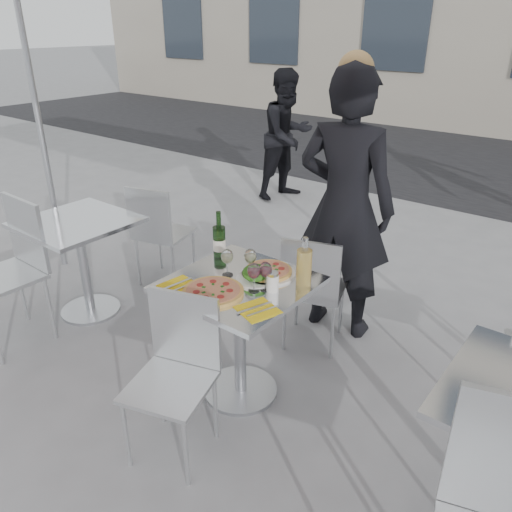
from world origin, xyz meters
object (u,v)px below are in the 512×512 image
Objects in this scene: side_table_left at (81,247)px; pizza_far at (269,272)px; napkin_left at (179,286)px; wine_bottle at (219,241)px; sugar_shaker at (273,282)px; salad_plate at (256,274)px; main_table at (239,315)px; wineglass_white_b at (250,257)px; side_chair_lfar at (158,228)px; woman_diner at (345,207)px; chair_far at (313,284)px; napkin_right at (258,310)px; carafe at (304,268)px; chair_near at (177,363)px; side_chair_lnear at (14,260)px; wineglass_white_a at (227,257)px; wineglass_red_a at (254,272)px; wineglass_red_b at (266,271)px; pizza_near at (213,291)px; pedestrian_a at (287,135)px.

side_table_left is 2.49× the size of pizza_far.
wine_bottle is at bearing 106.54° from napkin_left.
salad_plate is at bearing 164.38° from sugar_shaker.
wineglass_white_b reaches higher than main_table.
woman_diner reaches higher than side_chair_lfar.
main_table is 0.90× the size of chair_far.
napkin_right is at bearing 91.32° from woman_diner.
wine_bottle is at bearing 168.24° from napkin_right.
woman_diner is at bearing 67.06° from wine_bottle.
woman_diner is 0.88m from carafe.
side_chair_lnear reaches higher than chair_near.
side_chair_lnear is 1.58m from wineglass_white_a.
wineglass_red_a is (1.70, 0.43, 0.28)m from side_chair_lnear.
side_chair_lfar is 2.89× the size of pizza_far.
wineglass_white_b reaches higher than side_chair_lfar.
main_table is at bearing -13.44° from wineglass_white_a.
wineglass_red_a is (0.05, -0.20, 0.09)m from pizza_far.
wineglass_red_b is (1.66, 0.03, 0.32)m from side_table_left.
pizza_near is (-0.03, -0.18, 0.22)m from main_table.
carafe is at bearing 99.97° from napkin_right.
wineglass_red_b reaches higher than chair_far.
wineglass_white_b is (-0.20, 0.07, 0.06)m from sugar_shaker.
wineglass_white_a is at bearing -162.86° from salad_plate.
carafe reaches higher than chair_near.
wine_bottle reaches higher than napkin_left.
side_chair_lfar is 2.95× the size of wine_bottle.
pedestrian_a is 3.65m from wineglass_white_b.
side_table_left is 1.50m from pizza_near.
wineglass_red_b is at bearing 87.43° from woman_diner.
salad_plate is 1.40× the size of wineglass_red_b.
pizza_near is at bearing 133.57° from side_chair_lfar.
pedestrian_a is at bearing 123.12° from pizza_far.
main_table is 4.76× the size of wineglass_red_b.
chair_far is 3.62× the size of napkin_right.
woman_diner is at bearing 84.68° from wineglass_white_b.
salad_plate reaches higher than chair_far.
pedestrian_a is at bearing 124.13° from napkin_left.
main_table is 3.41× the size of salad_plate.
chair_far is 0.84× the size of side_chair_lnear.
chair_far is at bearing 78.72° from napkin_left.
chair_near reaches higher than main_table.
pizza_far is 0.20m from wineglass_red_b.
pizza_far is (1.57, 0.17, 0.23)m from side_table_left.
salad_plate is at bearing 148.88° from napkin_right.
pedestrian_a reaches higher than chair_far.
woman_diner is at bearing 85.53° from main_table.
chair_far is at bearing -129.26° from pedestrian_a.
side_chair_lnear is at bearing -161.98° from wineglass_white_a.
carafe is (1.81, 0.16, 0.33)m from side_table_left.
napkin_left is (-0.12, -0.25, -0.11)m from wineglass_white_a.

